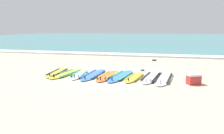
{
  "coord_description": "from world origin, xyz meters",
  "views": [
    {
      "loc": [
        2.11,
        -9.18,
        1.99
      ],
      "look_at": [
        -0.26,
        0.33,
        0.25
      ],
      "focal_mm": 35.42,
      "sensor_mm": 36.0,
      "label": 1
    }
  ],
  "objects_px": {
    "surfboard_6": "(134,77)",
    "surfboard_3": "(94,74)",
    "surfboard_4": "(108,76)",
    "surfboard_8": "(164,78)",
    "cooler_box": "(194,79)",
    "surfboard_0": "(57,72)",
    "surfboard_1": "(67,73)",
    "surfboard_7": "(151,77)",
    "surfboard_2": "(79,74)",
    "surfboard_5": "(121,76)"
  },
  "relations": [
    {
      "from": "surfboard_3",
      "to": "cooler_box",
      "type": "bearing_deg",
      "value": -8.62
    },
    {
      "from": "surfboard_1",
      "to": "surfboard_6",
      "type": "bearing_deg",
      "value": -0.81
    },
    {
      "from": "surfboard_2",
      "to": "surfboard_1",
      "type": "bearing_deg",
      "value": 176.47
    },
    {
      "from": "surfboard_4",
      "to": "surfboard_6",
      "type": "xyz_separation_m",
      "value": [
        1.11,
        -0.06,
        -0.0
      ]
    },
    {
      "from": "surfboard_1",
      "to": "surfboard_7",
      "type": "relative_size",
      "value": 1.0
    },
    {
      "from": "surfboard_0",
      "to": "surfboard_8",
      "type": "distance_m",
      "value": 4.62
    },
    {
      "from": "surfboard_3",
      "to": "surfboard_5",
      "type": "relative_size",
      "value": 0.96
    },
    {
      "from": "surfboard_1",
      "to": "surfboard_3",
      "type": "height_order",
      "value": "same"
    },
    {
      "from": "surfboard_1",
      "to": "cooler_box",
      "type": "distance_m",
      "value": 5.18
    },
    {
      "from": "surfboard_5",
      "to": "surfboard_6",
      "type": "bearing_deg",
      "value": -15.66
    },
    {
      "from": "surfboard_3",
      "to": "surfboard_0",
      "type": "bearing_deg",
      "value": 178.98
    },
    {
      "from": "cooler_box",
      "to": "surfboard_6",
      "type": "bearing_deg",
      "value": 168.02
    },
    {
      "from": "surfboard_6",
      "to": "surfboard_3",
      "type": "bearing_deg",
      "value": 175.63
    },
    {
      "from": "surfboard_6",
      "to": "surfboard_8",
      "type": "distance_m",
      "value": 1.15
    },
    {
      "from": "surfboard_6",
      "to": "surfboard_8",
      "type": "xyz_separation_m",
      "value": [
        1.15,
        0.11,
        -0.0
      ]
    },
    {
      "from": "surfboard_2",
      "to": "surfboard_4",
      "type": "distance_m",
      "value": 1.26
    },
    {
      "from": "surfboard_7",
      "to": "surfboard_0",
      "type": "bearing_deg",
      "value": -179.95
    },
    {
      "from": "surfboard_6",
      "to": "surfboard_7",
      "type": "height_order",
      "value": "same"
    },
    {
      "from": "surfboard_1",
      "to": "cooler_box",
      "type": "height_order",
      "value": "cooler_box"
    },
    {
      "from": "surfboard_1",
      "to": "surfboard_8",
      "type": "height_order",
      "value": "same"
    },
    {
      "from": "surfboard_5",
      "to": "surfboard_2",
      "type": "bearing_deg",
      "value": -174.84
    },
    {
      "from": "surfboard_0",
      "to": "surfboard_3",
      "type": "relative_size",
      "value": 0.89
    },
    {
      "from": "surfboard_7",
      "to": "cooler_box",
      "type": "bearing_deg",
      "value": -22.3
    },
    {
      "from": "surfboard_4",
      "to": "surfboard_6",
      "type": "distance_m",
      "value": 1.11
    },
    {
      "from": "surfboard_2",
      "to": "surfboard_3",
      "type": "bearing_deg",
      "value": 12.26
    },
    {
      "from": "surfboard_0",
      "to": "surfboard_5",
      "type": "distance_m",
      "value": 2.89
    },
    {
      "from": "surfboard_1",
      "to": "surfboard_6",
      "type": "height_order",
      "value": "same"
    },
    {
      "from": "surfboard_3",
      "to": "surfboard_4",
      "type": "bearing_deg",
      "value": -6.78
    },
    {
      "from": "surfboard_2",
      "to": "surfboard_8",
      "type": "relative_size",
      "value": 0.79
    },
    {
      "from": "surfboard_5",
      "to": "surfboard_6",
      "type": "distance_m",
      "value": 0.61
    },
    {
      "from": "surfboard_7",
      "to": "surfboard_8",
      "type": "distance_m",
      "value": 0.5
    },
    {
      "from": "surfboard_8",
      "to": "cooler_box",
      "type": "height_order",
      "value": "cooler_box"
    },
    {
      "from": "surfboard_4",
      "to": "surfboard_8",
      "type": "height_order",
      "value": "same"
    },
    {
      "from": "surfboard_4",
      "to": "surfboard_8",
      "type": "xyz_separation_m",
      "value": [
        2.25,
        0.05,
        -0.0
      ]
    },
    {
      "from": "surfboard_3",
      "to": "surfboard_6",
      "type": "xyz_separation_m",
      "value": [
        1.76,
        -0.13,
        0.0
      ]
    },
    {
      "from": "surfboard_5",
      "to": "surfboard_0",
      "type": "bearing_deg",
      "value": 179.99
    },
    {
      "from": "surfboard_6",
      "to": "surfboard_5",
      "type": "bearing_deg",
      "value": 164.34
    },
    {
      "from": "surfboard_3",
      "to": "surfboard_6",
      "type": "bearing_deg",
      "value": -4.37
    },
    {
      "from": "surfboard_3",
      "to": "surfboard_7",
      "type": "relative_size",
      "value": 1.03
    },
    {
      "from": "surfboard_1",
      "to": "surfboard_4",
      "type": "bearing_deg",
      "value": 0.47
    },
    {
      "from": "surfboard_0",
      "to": "surfboard_4",
      "type": "height_order",
      "value": "same"
    },
    {
      "from": "surfboard_3",
      "to": "cooler_box",
      "type": "relative_size",
      "value": 4.59
    },
    {
      "from": "surfboard_5",
      "to": "surfboard_8",
      "type": "relative_size",
      "value": 1.0
    },
    {
      "from": "surfboard_6",
      "to": "surfboard_7",
      "type": "distance_m",
      "value": 0.67
    },
    {
      "from": "surfboard_3",
      "to": "cooler_box",
      "type": "distance_m",
      "value": 4.0
    },
    {
      "from": "surfboard_3",
      "to": "surfboard_6",
      "type": "distance_m",
      "value": 1.77
    },
    {
      "from": "surfboard_4",
      "to": "cooler_box",
      "type": "xyz_separation_m",
      "value": [
        3.29,
        -0.52,
        0.16
      ]
    },
    {
      "from": "surfboard_4",
      "to": "surfboard_8",
      "type": "distance_m",
      "value": 2.25
    },
    {
      "from": "surfboard_1",
      "to": "surfboard_3",
      "type": "relative_size",
      "value": 0.96
    },
    {
      "from": "surfboard_6",
      "to": "surfboard_7",
      "type": "bearing_deg",
      "value": 14.71
    }
  ]
}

